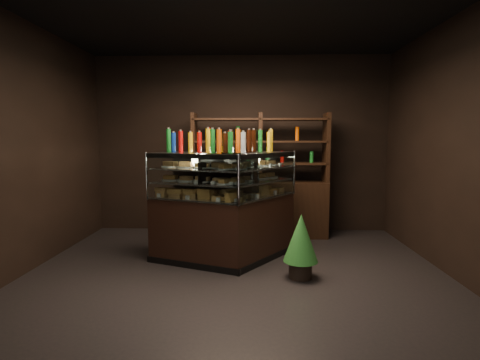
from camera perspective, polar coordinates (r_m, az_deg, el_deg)
name	(u,v)px	position (r m, az deg, el deg)	size (l,w,h in m)	color
ground	(235,283)	(4.30, -0.82, -15.48)	(5.00, 5.00, 0.00)	black
room_shell	(234,106)	(4.01, -0.86, 11.26)	(5.02, 5.02, 3.01)	black
display_case	(226,224)	(4.96, -2.07, -6.70)	(1.97, 1.44, 1.43)	black
food_display	(226,178)	(4.86, -2.09, 0.31)	(1.63, 1.07, 0.44)	#DD8F4F
bottles_top	(226,142)	(4.84, -2.13, 5.88)	(1.46, 0.93, 0.30)	#0F38B2
potted_conifer	(301,237)	(4.36, 9.27, -8.54)	(0.40, 0.40, 0.85)	black
back_shelving	(260,199)	(6.12, 3.03, -2.94)	(2.18, 0.45, 2.00)	black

